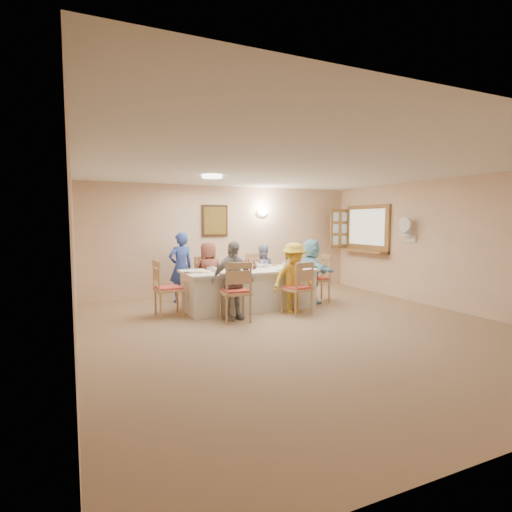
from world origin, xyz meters
name	(u,v)px	position (x,y,z in m)	size (l,w,h in m)	color
ground	(304,329)	(0.00, 0.00, 0.00)	(7.00, 7.00, 0.00)	#A0825E
room_walls	(306,233)	(0.00, 0.00, 1.51)	(7.00, 7.00, 7.00)	beige
wall_picture	(215,221)	(-0.30, 3.46, 1.70)	(0.62, 0.05, 0.72)	#332012
wall_sconce	(263,212)	(0.90, 3.44, 1.90)	(0.26, 0.09, 0.18)	white
ceiling_light	(212,177)	(-1.00, 1.50, 2.47)	(0.36, 0.36, 0.05)	white
serving_hatch	(367,229)	(3.21, 2.40, 1.50)	(0.06, 1.50, 1.15)	olive
hatch_sill	(363,251)	(3.09, 2.40, 0.97)	(0.30, 1.50, 0.05)	olive
shutter_door	(339,229)	(2.95, 3.16, 1.50)	(0.55, 0.04, 1.00)	olive
fan_shelf	(407,235)	(3.13, 1.05, 1.40)	(0.22, 0.36, 0.03)	white
desk_fan	(406,228)	(3.10, 1.05, 1.55)	(0.30, 0.30, 0.28)	#A5A5A8
dining_table	(249,289)	(-0.19, 1.75, 0.38)	(2.55, 1.08, 0.76)	white
chair_back_left	(207,280)	(-0.79, 2.55, 0.48)	(0.46, 0.46, 0.97)	tan
chair_back_right	(260,276)	(0.41, 2.55, 0.50)	(0.48, 0.48, 0.99)	tan
chair_front_left	(235,291)	(-0.79, 0.95, 0.52)	(0.49, 0.49, 1.03)	tan
chair_front_right	(297,288)	(0.41, 0.95, 0.49)	(0.47, 0.47, 0.97)	tan
chair_left_end	(169,288)	(-1.74, 1.75, 0.51)	(0.49, 0.49, 1.02)	tan
chair_right_end	(317,278)	(1.36, 1.75, 0.50)	(0.48, 0.48, 0.99)	tan
diner_back_left	(209,273)	(-0.79, 2.43, 0.64)	(0.63, 0.42, 1.29)	brown
diner_back_right	(262,272)	(0.41, 2.43, 0.60)	(0.58, 0.46, 1.19)	#8A8FB7
diner_front_left	(233,280)	(-0.79, 1.07, 0.68)	(0.83, 0.43, 1.36)	#9E9E9E
diner_front_right	(294,278)	(0.41, 1.07, 0.65)	(0.84, 0.48, 1.30)	gold
diner_right_end	(312,271)	(1.23, 1.75, 0.67)	(0.52, 1.27, 1.33)	#84C7E1
caregiver	(181,267)	(-1.24, 2.90, 0.73)	(0.59, 0.45, 1.46)	#3048A4
placemat_fl	(227,274)	(-0.79, 1.33, 0.76)	(0.35, 0.26, 0.01)	#472B19
plate_fl	(227,273)	(-0.79, 1.33, 0.77)	(0.23, 0.23, 0.01)	white
napkin_fl	(238,273)	(-0.61, 1.28, 0.77)	(0.15, 0.15, 0.01)	yellow
placemat_fr	(287,270)	(0.41, 1.33, 0.76)	(0.33, 0.24, 0.01)	#472B19
plate_fr	(287,270)	(0.41, 1.33, 0.77)	(0.24, 0.24, 0.02)	white
napkin_fr	(296,270)	(0.59, 1.28, 0.77)	(0.15, 0.15, 0.01)	yellow
placemat_bl	(212,268)	(-0.79, 2.17, 0.76)	(0.33, 0.25, 0.01)	#472B19
plate_bl	(212,268)	(-0.79, 2.17, 0.77)	(0.23, 0.23, 0.01)	white
napkin_bl	(222,268)	(-0.61, 2.12, 0.77)	(0.14, 0.14, 0.01)	yellow
placemat_br	(267,266)	(0.41, 2.17, 0.76)	(0.33, 0.25, 0.01)	#472B19
plate_br	(267,265)	(0.41, 2.17, 0.77)	(0.26, 0.26, 0.02)	white
napkin_br	(276,265)	(0.59, 2.12, 0.77)	(0.14, 0.14, 0.01)	yellow
placemat_le	(194,272)	(-1.29, 1.75, 0.76)	(0.34, 0.25, 0.01)	#472B19
plate_le	(194,272)	(-1.29, 1.75, 0.77)	(0.23, 0.23, 0.01)	white
napkin_le	(204,272)	(-1.11, 1.70, 0.77)	(0.14, 0.14, 0.01)	yellow
placemat_re	(299,267)	(0.93, 1.75, 0.76)	(0.37, 0.27, 0.01)	#472B19
plate_re	(299,266)	(0.93, 1.75, 0.77)	(0.24, 0.24, 0.02)	white
napkin_re	(308,266)	(1.11, 1.70, 0.77)	(0.14, 0.14, 0.01)	yellow
teacup_a	(216,271)	(-0.96, 1.44, 0.80)	(0.12, 0.12, 0.08)	white
teacup_b	(257,264)	(0.21, 2.23, 0.80)	(0.09, 0.09, 0.08)	white
bowl_a	(241,270)	(-0.46, 1.49, 0.79)	(0.25, 0.25, 0.05)	white
bowl_b	(261,266)	(0.20, 2.02, 0.79)	(0.22, 0.22, 0.06)	white
condiment_ketchup	(246,264)	(-0.25, 1.76, 0.86)	(0.10, 0.10, 0.21)	#AC0F0E
condiment_brown	(248,264)	(-0.17, 1.81, 0.86)	(0.10, 0.10, 0.20)	#5B2518
condiment_malt	(254,265)	(-0.08, 1.75, 0.84)	(0.13, 0.13, 0.15)	#5B2518
drinking_glass	(241,267)	(-0.34, 1.80, 0.82)	(0.07, 0.07, 0.10)	silver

